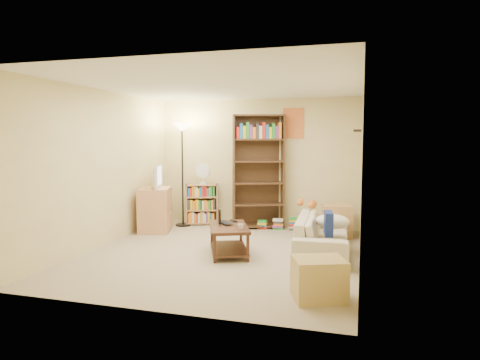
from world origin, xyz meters
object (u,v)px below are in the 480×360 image
object	(u,v)px
short_bookshelf	(202,204)
end_cabinet	(319,279)
laptop	(228,223)
mug	(241,227)
floor_lamp	(182,145)
side_table	(337,220)
tall_bookshelf	(258,169)
tabby_cat	(310,204)
coffee_table	(229,236)
tv_stand	(155,209)
television	(155,177)
desk_fan	(203,173)
sofa	(323,235)

from	to	relation	value
short_bookshelf	end_cabinet	distance (m)	4.38
laptop	short_bookshelf	xyz separation A→B (m)	(-1.15, 1.87, -0.04)
laptop	mug	distance (m)	0.48
floor_lamp	side_table	bearing A→B (deg)	-1.74
tall_bookshelf	floor_lamp	distance (m)	1.57
side_table	laptop	bearing A→B (deg)	-134.60
tabby_cat	laptop	bearing A→B (deg)	-136.42
coffee_table	mug	bearing A→B (deg)	-63.94
tv_stand	floor_lamp	distance (m)	1.38
television	floor_lamp	xyz separation A→B (m)	(0.30, 0.59, 0.59)
coffee_table	side_table	distance (m)	2.26
laptop	end_cabinet	world-z (taller)	laptop
tv_stand	tall_bookshelf	size ratio (longest dim) A/B	0.37
desk_fan	floor_lamp	size ratio (longest dim) A/B	0.21
sofa	laptop	distance (m)	1.44
television	side_table	xyz separation A→B (m)	(3.30, 0.50, -0.74)
coffee_table	floor_lamp	size ratio (longest dim) A/B	0.55
sofa	tall_bookshelf	size ratio (longest dim) A/B	0.89
mug	tv_stand	bearing A→B (deg)	145.42
laptop	side_table	xyz separation A→B (m)	(1.53, 1.55, -0.17)
tall_bookshelf	side_table	xyz separation A→B (m)	(1.51, -0.28, -0.87)
laptop	tv_stand	xyz separation A→B (m)	(-1.77, 1.05, -0.04)
tabby_cat	mug	distance (m)	1.65
coffee_table	tall_bookshelf	size ratio (longest dim) A/B	0.51
short_bookshelf	desk_fan	world-z (taller)	desk_fan
coffee_table	floor_lamp	distance (m)	2.70
sofa	short_bookshelf	size ratio (longest dim) A/B	2.36
mug	tall_bookshelf	distance (m)	2.32
tall_bookshelf	side_table	distance (m)	1.76
mug	end_cabinet	world-z (taller)	mug
tabby_cat	end_cabinet	bearing A→B (deg)	-81.23
sofa	tabby_cat	bearing A→B (deg)	18.61
sofa	mug	world-z (taller)	sofa
mug	floor_lamp	world-z (taller)	floor_lamp
tall_bookshelf	floor_lamp	xyz separation A→B (m)	(-1.49, -0.19, 0.46)
sofa	short_bookshelf	distance (m)	2.97
sofa	floor_lamp	distance (m)	3.41
tabby_cat	short_bookshelf	size ratio (longest dim) A/B	0.53
sofa	tv_stand	xyz separation A→B (m)	(-3.16, 0.72, 0.13)
sofa	short_bookshelf	world-z (taller)	short_bookshelf
tabby_cat	tall_bookshelf	world-z (taller)	tall_bookshelf
tv_stand	desk_fan	distance (m)	1.21
short_bookshelf	end_cabinet	world-z (taller)	short_bookshelf
sofa	mug	xyz separation A→B (m)	(-1.09, -0.71, 0.20)
television	desk_fan	world-z (taller)	desk_fan
desk_fan	floor_lamp	xyz separation A→B (m)	(-0.36, -0.18, 0.56)
floor_lamp	tabby_cat	bearing A→B (deg)	-12.89
tabby_cat	coffee_table	xyz separation A→B (m)	(-1.06, -1.21, -0.35)
side_table	short_bookshelf	bearing A→B (deg)	173.32
sofa	laptop	xyz separation A→B (m)	(-1.39, -0.34, 0.17)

